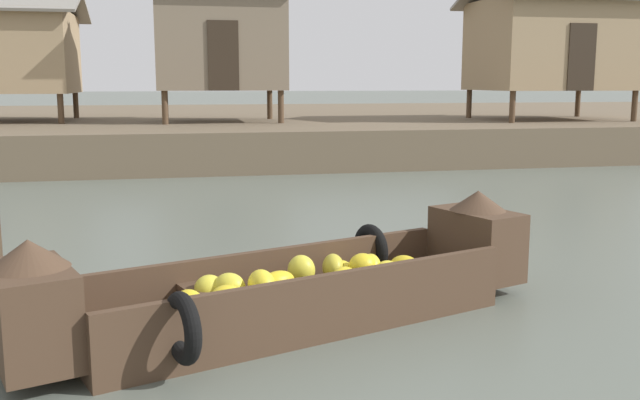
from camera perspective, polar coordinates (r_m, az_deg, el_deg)
name	(u,v)px	position (r m, az deg, el deg)	size (l,w,h in m)	color
ground_plane	(299,219)	(10.88, -1.68, -1.53)	(300.00, 300.00, 0.00)	#596056
riverbank_strip	(225,127)	(25.84, -7.64, 5.83)	(160.00, 20.00, 0.96)	brown
banana_boat	(296,284)	(6.16, -1.95, -6.76)	(4.77, 2.54, 1.00)	#473323
stilt_house_mid_left	(219,37)	(20.41, -8.05, 12.78)	(4.17, 3.13, 4.27)	#4C3826
stilt_house_mid_right	(551,43)	(22.37, 18.00, 11.84)	(4.83, 3.79, 4.12)	#4C3826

